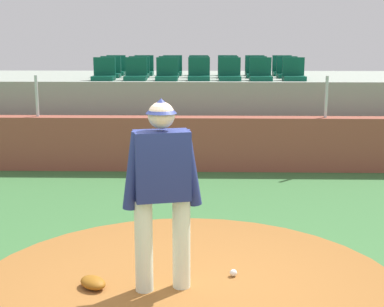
{
  "coord_description": "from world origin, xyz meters",
  "views": [
    {
      "loc": [
        0.18,
        -4.82,
        2.59
      ],
      "look_at": [
        0.0,
        2.11,
        1.15
      ],
      "focal_mm": 50.91,
      "sensor_mm": 36.0,
      "label": 1
    }
  ],
  "objects_px": {
    "stadium_chair_4": "(230,73)",
    "stadium_chair_14": "(116,69)",
    "pitcher": "(162,181)",
    "fielding_glove": "(93,283)",
    "stadium_chair_19": "(255,69)",
    "stadium_chair_12": "(257,71)",
    "baseball": "(233,273)",
    "stadium_chair_2": "(167,73)",
    "stadium_chair_3": "(199,73)",
    "stadium_chair_16": "(172,69)",
    "stadium_chair_9": "(169,71)",
    "stadium_chair_11": "(228,71)",
    "stadium_chair_7": "(110,71)",
    "stadium_chair_18": "(227,69)",
    "stadium_chair_13": "(287,71)",
    "stadium_chair_17": "(199,69)",
    "stadium_chair_6": "(294,73)",
    "stadium_chair_8": "(139,71)",
    "stadium_chair_15": "(144,69)",
    "stadium_chair_1": "(136,73)",
    "stadium_chair_20": "(282,69)",
    "stadium_chair_0": "(104,73)",
    "stadium_chair_5": "(261,73)",
    "stadium_chair_10": "(199,71)"
  },
  "relations": [
    {
      "from": "stadium_chair_1",
      "to": "stadium_chair_17",
      "type": "bearing_deg",
      "value": -127.63
    },
    {
      "from": "stadium_chair_7",
      "to": "stadium_chair_14",
      "type": "relative_size",
      "value": 1.0
    },
    {
      "from": "stadium_chair_3",
      "to": "stadium_chair_7",
      "type": "xyz_separation_m",
      "value": [
        -2.13,
        0.91,
        0.0
      ]
    },
    {
      "from": "stadium_chair_15",
      "to": "stadium_chair_14",
      "type": "bearing_deg",
      "value": -1.02
    },
    {
      "from": "stadium_chair_0",
      "to": "stadium_chair_13",
      "type": "xyz_separation_m",
      "value": [
        4.17,
        0.9,
        0.0
      ]
    },
    {
      "from": "stadium_chair_3",
      "to": "stadium_chair_16",
      "type": "relative_size",
      "value": 1.0
    },
    {
      "from": "stadium_chair_10",
      "to": "stadium_chair_11",
      "type": "relative_size",
      "value": 1.0
    },
    {
      "from": "stadium_chair_13",
      "to": "stadium_chair_1",
      "type": "bearing_deg",
      "value": 14.22
    },
    {
      "from": "stadium_chair_7",
      "to": "stadium_chair_14",
      "type": "height_order",
      "value": "same"
    },
    {
      "from": "baseball",
      "to": "stadium_chair_2",
      "type": "relative_size",
      "value": 0.15
    },
    {
      "from": "stadium_chair_4",
      "to": "pitcher",
      "type": "bearing_deg",
      "value": 82.7
    },
    {
      "from": "stadium_chair_6",
      "to": "stadium_chair_3",
      "type": "bearing_deg",
      "value": 0.41
    },
    {
      "from": "stadium_chair_15",
      "to": "stadium_chair_6",
      "type": "bearing_deg",
      "value": 153.59
    },
    {
      "from": "stadium_chair_12",
      "to": "stadium_chair_14",
      "type": "bearing_deg",
      "value": -14.31
    },
    {
      "from": "stadium_chair_3",
      "to": "stadium_chair_18",
      "type": "distance_m",
      "value": 1.93
    },
    {
      "from": "stadium_chair_11",
      "to": "stadium_chair_13",
      "type": "height_order",
      "value": "same"
    },
    {
      "from": "stadium_chair_18",
      "to": "fielding_glove",
      "type": "bearing_deg",
      "value": 79.85
    },
    {
      "from": "stadium_chair_7",
      "to": "stadium_chair_13",
      "type": "xyz_separation_m",
      "value": [
        4.19,
        -0.05,
        0.0
      ]
    },
    {
      "from": "stadium_chair_14",
      "to": "stadium_chair_0",
      "type": "bearing_deg",
      "value": 90.99
    },
    {
      "from": "stadium_chair_3",
      "to": "stadium_chair_4",
      "type": "relative_size",
      "value": 1.0
    },
    {
      "from": "stadium_chair_20",
      "to": "stadium_chair_6",
      "type": "bearing_deg",
      "value": 90.46
    },
    {
      "from": "stadium_chair_8",
      "to": "stadium_chair_15",
      "type": "bearing_deg",
      "value": -91.15
    },
    {
      "from": "stadium_chair_16",
      "to": "stadium_chair_18",
      "type": "distance_m",
      "value": 1.39
    },
    {
      "from": "stadium_chair_13",
      "to": "stadium_chair_18",
      "type": "bearing_deg",
      "value": -34.39
    },
    {
      "from": "pitcher",
      "to": "stadium_chair_17",
      "type": "xyz_separation_m",
      "value": [
        0.22,
        9.01,
        0.58
      ]
    },
    {
      "from": "stadium_chair_5",
      "to": "stadium_chair_13",
      "type": "distance_m",
      "value": 1.14
    },
    {
      "from": "baseball",
      "to": "stadium_chair_15",
      "type": "bearing_deg",
      "value": 102.06
    },
    {
      "from": "pitcher",
      "to": "stadium_chair_6",
      "type": "height_order",
      "value": "stadium_chair_6"
    },
    {
      "from": "stadium_chair_8",
      "to": "stadium_chair_0",
      "type": "bearing_deg",
      "value": 53.37
    },
    {
      "from": "fielding_glove",
      "to": "stadium_chair_12",
      "type": "bearing_deg",
      "value": -62.99
    },
    {
      "from": "fielding_glove",
      "to": "stadium_chair_19",
      "type": "xyz_separation_m",
      "value": [
        2.31,
        9.06,
        1.59
      ]
    },
    {
      "from": "stadium_chair_9",
      "to": "stadium_chair_17",
      "type": "distance_m",
      "value": 1.11
    },
    {
      "from": "stadium_chair_14",
      "to": "pitcher",
      "type": "bearing_deg",
      "value": 101.82
    },
    {
      "from": "stadium_chair_18",
      "to": "stadium_chair_17",
      "type": "bearing_deg",
      "value": 3.05
    },
    {
      "from": "stadium_chair_6",
      "to": "stadium_chair_17",
      "type": "distance_m",
      "value": 2.74
    },
    {
      "from": "stadium_chair_11",
      "to": "fielding_glove",
      "type": "bearing_deg",
      "value": 78.86
    },
    {
      "from": "stadium_chair_11",
      "to": "stadium_chair_17",
      "type": "bearing_deg",
      "value": -51.43
    },
    {
      "from": "stadium_chair_7",
      "to": "stadium_chair_20",
      "type": "xyz_separation_m",
      "value": [
        4.2,
        0.85,
        0.0
      ]
    },
    {
      "from": "stadium_chair_7",
      "to": "stadium_chair_14",
      "type": "xyz_separation_m",
      "value": [
        -0.01,
        0.86,
        0.0
      ]
    },
    {
      "from": "stadium_chair_3",
      "to": "stadium_chair_7",
      "type": "distance_m",
      "value": 2.31
    },
    {
      "from": "stadium_chair_4",
      "to": "stadium_chair_19",
      "type": "height_order",
      "value": "same"
    },
    {
      "from": "baseball",
      "to": "stadium_chair_1",
      "type": "xyz_separation_m",
      "value": [
        -1.84,
        6.95,
        1.6
      ]
    },
    {
      "from": "pitcher",
      "to": "stadium_chair_1",
      "type": "bearing_deg",
      "value": 85.5
    },
    {
      "from": "pitcher",
      "to": "stadium_chair_6",
      "type": "bearing_deg",
      "value": 58.64
    },
    {
      "from": "stadium_chair_19",
      "to": "stadium_chair_8",
      "type": "bearing_deg",
      "value": 18.22
    },
    {
      "from": "baseball",
      "to": "stadium_chair_12",
      "type": "distance_m",
      "value": 8.06
    },
    {
      "from": "stadium_chair_4",
      "to": "stadium_chair_14",
      "type": "bearing_deg",
      "value": -32.46
    },
    {
      "from": "fielding_glove",
      "to": "stadium_chair_6",
      "type": "height_order",
      "value": "stadium_chair_6"
    },
    {
      "from": "stadium_chair_9",
      "to": "stadium_chair_11",
      "type": "distance_m",
      "value": 1.41
    },
    {
      "from": "stadium_chair_11",
      "to": "stadium_chair_14",
      "type": "xyz_separation_m",
      "value": [
        -2.81,
        0.89,
        0.0
      ]
    }
  ]
}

